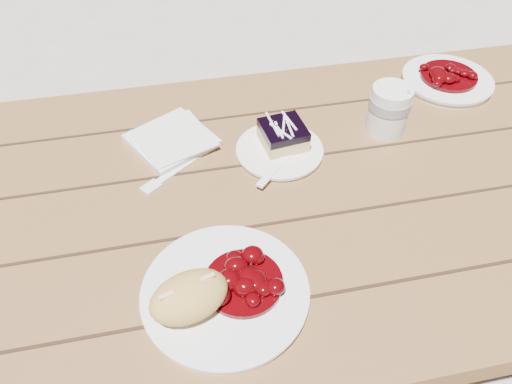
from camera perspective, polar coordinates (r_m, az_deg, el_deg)
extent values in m
plane|color=#AEA99D|center=(1.59, 4.98, -18.51)|extent=(60.00, 60.00, 0.00)
cube|color=brown|center=(0.99, 7.61, -0.01)|extent=(2.00, 0.80, 0.05)
cube|color=brown|center=(1.65, 0.01, 9.09)|extent=(1.80, 0.25, 0.04)
cube|color=brown|center=(1.85, -25.02, -0.47)|extent=(0.06, 0.06, 0.42)
cube|color=brown|center=(2.07, 22.40, 5.98)|extent=(0.06, 0.06, 0.42)
cylinder|color=white|center=(0.80, -3.54, -11.49)|extent=(0.26, 0.26, 0.02)
ellipsoid|color=#D5A852|center=(0.75, -7.66, -11.77)|extent=(0.14, 0.11, 0.06)
cylinder|color=white|center=(1.02, 2.71, 4.73)|extent=(0.17, 0.17, 0.01)
cube|color=#E1C77A|center=(1.02, 3.10, 6.15)|extent=(0.09, 0.09, 0.03)
cube|color=black|center=(1.01, 3.15, 7.14)|extent=(0.09, 0.09, 0.02)
cylinder|color=white|center=(1.09, 14.91, 9.07)|extent=(0.08, 0.08, 0.10)
cube|color=white|center=(1.06, -9.61, 5.84)|extent=(0.20, 0.20, 0.01)
cylinder|color=white|center=(1.30, 20.99, 11.78)|extent=(0.21, 0.21, 0.02)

